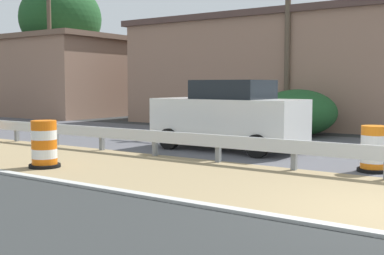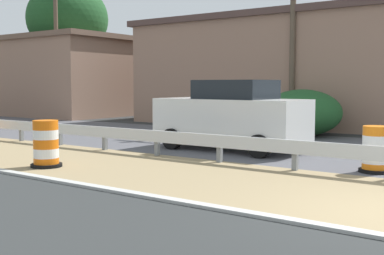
{
  "view_description": "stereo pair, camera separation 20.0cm",
  "coord_description": "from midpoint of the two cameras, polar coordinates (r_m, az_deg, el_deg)",
  "views": [
    {
      "loc": [
        -7.86,
        -1.45,
        1.97
      ],
      "look_at": [
        0.82,
        4.47,
        1.05
      ],
      "focal_mm": 45.98,
      "sensor_mm": 36.0,
      "label": 1
    },
    {
      "loc": [
        -7.75,
        -1.61,
        1.97
      ],
      "look_at": [
        0.82,
        4.47,
        1.05
      ],
      "focal_mm": 45.98,
      "sensor_mm": 36.0,
      "label": 2
    }
  ],
  "objects": [
    {
      "name": "traffic_barrel_close",
      "position": [
        12.25,
        -17.21,
        -2.09
      ],
      "size": [
        0.74,
        0.74,
        1.12
      ],
      "color": "orange",
      "rests_on": "ground"
    },
    {
      "name": "roadside_shop_far",
      "position": [
        35.52,
        -17.09,
        5.63
      ],
      "size": [
        8.62,
        14.47,
        4.97
      ],
      "color": "#93705B",
      "rests_on": "ground"
    },
    {
      "name": "tree_roadside",
      "position": [
        32.99,
        -15.17,
        12.06
      ],
      "size": [
        5.13,
        5.13,
        8.45
      ],
      "color": "brown",
      "rests_on": "ground"
    },
    {
      "name": "traffic_barrel_nearest",
      "position": [
        11.81,
        19.86,
        -2.59
      ],
      "size": [
        0.71,
        0.71,
        1.05
      ],
      "color": "orange",
      "rests_on": "ground"
    },
    {
      "name": "utility_pole_near",
      "position": [
        21.57,
        10.79,
        12.6
      ],
      "size": [
        0.24,
        1.8,
        9.4
      ],
      "color": "brown",
      "rests_on": "ground"
    },
    {
      "name": "roadside_shop_near",
      "position": [
        25.77,
        10.21,
        6.47
      ],
      "size": [
        7.99,
        14.85,
        5.31
      ],
      "color": "#93705B",
      "rests_on": "ground"
    },
    {
      "name": "car_trailing_far_lane",
      "position": [
        14.81,
        3.87,
        1.44
      ],
      "size": [
        2.19,
        4.63,
        2.11
      ],
      "rotation": [
        0.0,
        0.0,
        1.54
      ],
      "color": "silver",
      "rests_on": "ground"
    },
    {
      "name": "curb_near_edge",
      "position": [
        6.97,
        20.6,
        -11.74
      ],
      "size": [
        0.2,
        120.0,
        0.11
      ],
      "primitive_type": "cube",
      "color": "#ADADA8",
      "rests_on": "ground"
    },
    {
      "name": "utility_pole_mid",
      "position": [
        29.5,
        -16.37,
        8.95
      ],
      "size": [
        0.24,
        1.8,
        7.9
      ],
      "color": "brown",
      "rests_on": "ground"
    },
    {
      "name": "bush_roadside",
      "position": [
        19.36,
        11.85,
        1.71
      ],
      "size": [
        3.01,
        3.01,
        1.79
      ],
      "primitive_type": "ellipsoid",
      "color": "#1E4C23",
      "rests_on": "ground"
    }
  ]
}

